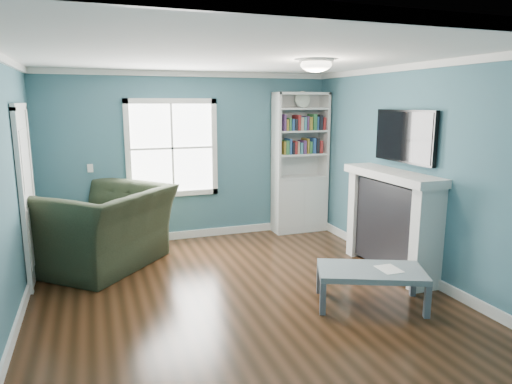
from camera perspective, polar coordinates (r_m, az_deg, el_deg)
name	(u,v)px	position (r m, az deg, el deg)	size (l,w,h in m)	color
floor	(242,298)	(5.20, -1.80, -13.16)	(5.00, 5.00, 0.00)	black
room_walls	(241,157)	(4.77, -1.91, 4.44)	(5.00, 5.00, 5.00)	#3D6573
trim	(241,189)	(4.82, -1.89, 0.36)	(4.50, 5.00, 2.60)	white
window	(172,148)	(7.12, -10.43, 5.40)	(1.40, 0.06, 1.50)	white
bookshelf	(300,177)	(7.63, 5.47, 1.92)	(0.90, 0.35, 2.31)	silver
fireplace	(391,222)	(6.07, 16.58, -3.65)	(0.44, 1.58, 1.30)	black
tv	(405,136)	(5.97, 18.10, 6.63)	(0.06, 1.10, 0.65)	black
door	(27,194)	(6.05, -26.75, -0.20)	(0.12, 0.98, 2.17)	silver
ceiling_fixture	(316,64)	(5.19, 7.52, 15.59)	(0.38, 0.38, 0.15)	white
light_switch	(90,168)	(7.06, -20.01, 2.82)	(0.08, 0.01, 0.12)	white
recliner	(102,215)	(6.27, -18.70, -2.71)	(1.60, 1.04, 1.40)	black
coffee_table	(371,274)	(5.07, 14.17, -9.86)	(1.25, 1.00, 0.40)	#525963
paper_sheet	(389,269)	(5.09, 16.30, -9.24)	(0.21, 0.27, 0.00)	white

